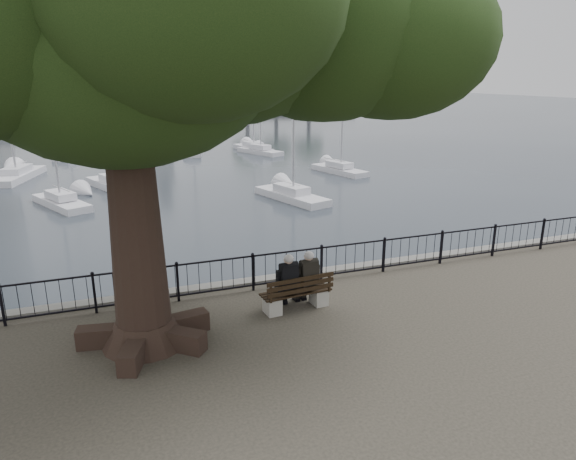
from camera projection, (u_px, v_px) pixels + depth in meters
name	position (u px, v px, depth m)	size (l,w,h in m)	color
harbor	(282.00, 295.00, 14.81)	(260.00, 260.00, 1.20)	#5B5A57
railing	(288.00, 266.00, 14.05)	(22.06, 0.06, 1.00)	black
bench	(297.00, 297.00, 12.67)	(1.82, 0.69, 0.94)	gray
person_left	(286.00, 284.00, 12.56)	(0.45, 0.76, 1.49)	black
person_right	(306.00, 280.00, 12.78)	(0.45, 0.76, 1.49)	black
tree	(170.00, 8.00, 9.67)	(12.64, 8.83, 10.32)	black
lion_monument	(159.00, 115.00, 57.15)	(6.11, 6.11, 8.99)	#5B5A57
sailboat_a	(61.00, 201.00, 26.73)	(3.17, 4.81, 8.32)	silver
sailboat_b	(116.00, 183.00, 30.79)	(3.50, 5.80, 12.64)	silver
sailboat_c	(292.00, 194.00, 28.14)	(2.87, 5.34, 10.11)	silver
sailboat_d	(339.00, 169.00, 35.84)	(2.52, 4.94, 9.11)	silver
sailboat_e	(17.00, 174.00, 33.68)	(3.10, 6.04, 12.73)	silver
sailboat_f	(193.00, 150.00, 44.69)	(2.52, 5.53, 10.39)	silver
sailboat_g	(260.00, 150.00, 44.64)	(3.13, 4.86, 8.82)	silver
sailboat_h	(70.00, 153.00, 42.43)	(2.63, 4.78, 11.43)	silver
sailboat_i	(253.00, 147.00, 46.22)	(2.50, 5.43, 10.23)	silver
far_shore	(275.00, 90.00, 90.91)	(30.00, 8.60, 9.18)	#2C2923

